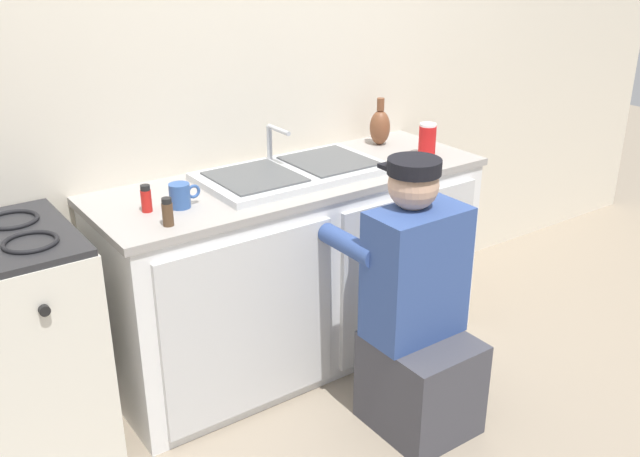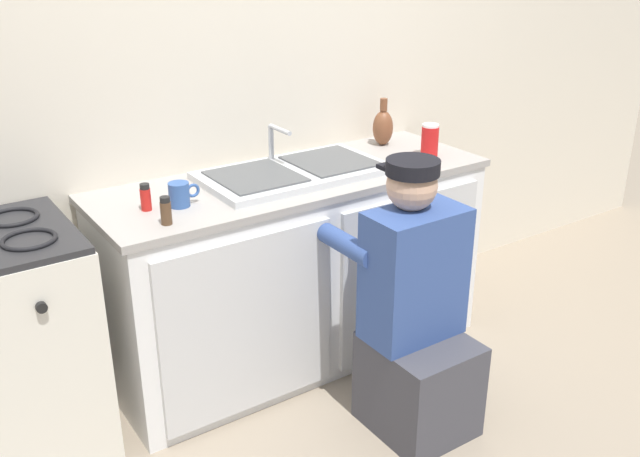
# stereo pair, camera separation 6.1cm
# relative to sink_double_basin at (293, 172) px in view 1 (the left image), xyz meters

# --- Properties ---
(ground_plane) EXTENTS (12.00, 12.00, 0.00)m
(ground_plane) POSITION_rel_sink_double_basin_xyz_m (0.00, -0.30, -0.91)
(ground_plane) COLOR gray
(back_wall) EXTENTS (6.00, 0.10, 2.50)m
(back_wall) POSITION_rel_sink_double_basin_xyz_m (0.00, 0.35, 0.34)
(back_wall) COLOR beige
(back_wall) RESTS_ON ground_plane
(counter_cabinet) EXTENTS (1.72, 0.62, 0.85)m
(counter_cabinet) POSITION_rel_sink_double_basin_xyz_m (0.00, -0.01, -0.48)
(counter_cabinet) COLOR white
(counter_cabinet) RESTS_ON ground_plane
(countertop) EXTENTS (1.76, 0.62, 0.03)m
(countertop) POSITION_rel_sink_double_basin_xyz_m (0.00, -0.00, -0.03)
(countertop) COLOR #9E9993
(countertop) RESTS_ON counter_cabinet
(sink_double_basin) EXTENTS (0.80, 0.44, 0.19)m
(sink_double_basin) POSITION_rel_sink_double_basin_xyz_m (0.00, 0.00, 0.00)
(sink_double_basin) COLOR silver
(sink_double_basin) RESTS_ON countertop
(stove_range) EXTENTS (0.63, 0.62, 0.92)m
(stove_range) POSITION_rel_sink_double_basin_xyz_m (-1.27, -0.00, -0.45)
(stove_range) COLOR silver
(stove_range) RESTS_ON ground_plane
(plumber_person) EXTENTS (0.42, 0.61, 1.10)m
(plumber_person) POSITION_rel_sink_double_basin_xyz_m (0.11, -0.70, -0.45)
(plumber_person) COLOR #3F3F47
(plumber_person) RESTS_ON ground_plane
(spice_bottle_red) EXTENTS (0.04, 0.04, 0.10)m
(spice_bottle_red) POSITION_rel_sink_double_basin_xyz_m (-0.68, -0.03, 0.03)
(spice_bottle_red) COLOR red
(spice_bottle_red) RESTS_ON countertop
(spice_bottle_pepper) EXTENTS (0.04, 0.04, 0.10)m
(spice_bottle_pepper) POSITION_rel_sink_double_basin_xyz_m (-0.67, -0.21, 0.03)
(spice_bottle_pepper) COLOR #513823
(spice_bottle_pepper) RESTS_ON countertop
(soda_cup_red) EXTENTS (0.08, 0.08, 0.15)m
(soda_cup_red) POSITION_rel_sink_double_basin_xyz_m (0.68, -0.11, 0.06)
(soda_cup_red) COLOR red
(soda_cup_red) RESTS_ON countertop
(vase_decorative) EXTENTS (0.10, 0.10, 0.23)m
(vase_decorative) POSITION_rel_sink_double_basin_xyz_m (0.62, 0.16, 0.07)
(vase_decorative) COLOR brown
(vase_decorative) RESTS_ON countertop
(coffee_mug) EXTENTS (0.13, 0.08, 0.09)m
(coffee_mug) POSITION_rel_sink_double_basin_xyz_m (-0.55, -0.07, 0.03)
(coffee_mug) COLOR #335699
(coffee_mug) RESTS_ON countertop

